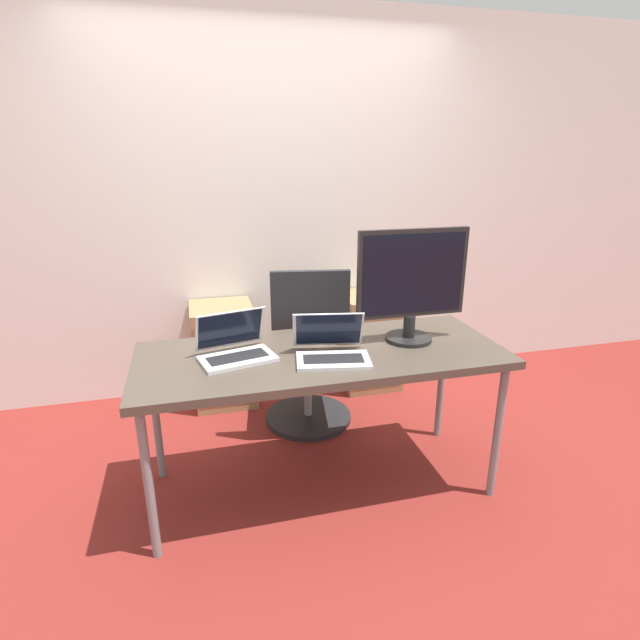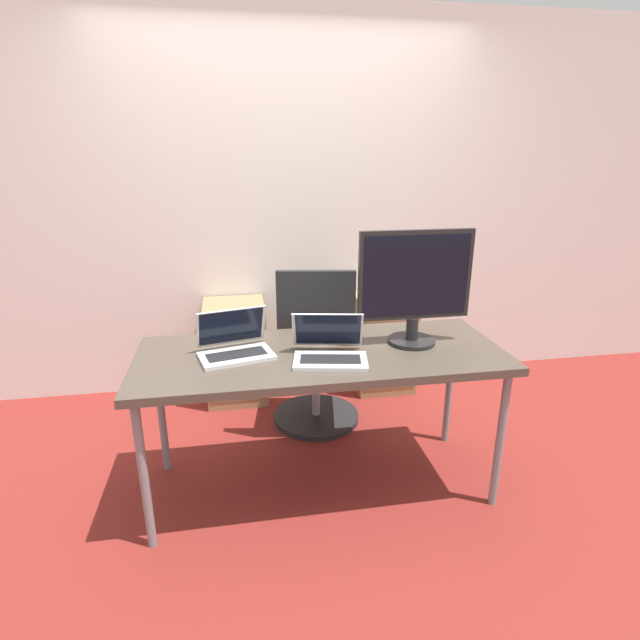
# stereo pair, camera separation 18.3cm
# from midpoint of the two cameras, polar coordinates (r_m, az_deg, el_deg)

# --- Properties ---
(ground_plane) EXTENTS (14.00, 14.00, 0.00)m
(ground_plane) POSITION_cam_midpoint_polar(r_m,az_deg,el_deg) (2.80, -1.78, -18.28)
(ground_plane) COLOR maroon
(wall_back) EXTENTS (10.00, 0.05, 2.60)m
(wall_back) POSITION_cam_midpoint_polar(r_m,az_deg,el_deg) (3.58, -6.92, 12.49)
(wall_back) COLOR silver
(wall_back) RESTS_ON ground_plane
(desk) EXTENTS (1.77, 0.71, 0.76)m
(desk) POSITION_cam_midpoint_polar(r_m,az_deg,el_deg) (2.43, -1.95, -4.80)
(desk) COLOR #473D33
(desk) RESTS_ON ground_plane
(office_chair) EXTENTS (0.56, 0.59, 1.07)m
(office_chair) POSITION_cam_midpoint_polar(r_m,az_deg,el_deg) (3.12, -3.00, -5.59)
(office_chair) COLOR #232326
(office_chair) RESTS_ON ground_plane
(cabinet_left) EXTENTS (0.41, 0.42, 0.70)m
(cabinet_left) POSITION_cam_midpoint_polar(r_m,az_deg,el_deg) (3.54, -12.41, -3.84)
(cabinet_left) COLOR #99754C
(cabinet_left) RESTS_ON ground_plane
(cabinet_right) EXTENTS (0.41, 0.42, 0.70)m
(cabinet_right) POSITION_cam_midpoint_polar(r_m,az_deg,el_deg) (3.72, 4.20, -2.32)
(cabinet_right) COLOR #99754C
(cabinet_right) RESTS_ON ground_plane
(laptop_left) EXTENTS (0.37, 0.34, 0.20)m
(laptop_left) POSITION_cam_midpoint_polar(r_m,az_deg,el_deg) (2.32, -0.94, -3.45)
(laptop_left) COLOR silver
(laptop_left) RESTS_ON desk
(laptop_right) EXTENTS (0.38, 0.34, 0.21)m
(laptop_right) POSITION_cam_midpoint_polar(r_m,az_deg,el_deg) (2.38, -11.86, -3.21)
(laptop_right) COLOR silver
(laptop_right) RESTS_ON desk
(monitor) EXTENTS (0.57, 0.24, 0.57)m
(monitor) POSITION_cam_midpoint_polar(r_m,az_deg,el_deg) (2.49, 8.39, 4.11)
(monitor) COLOR black
(monitor) RESTS_ON desk
(coffee_cup_white) EXTENTS (0.08, 0.08, 0.09)m
(coffee_cup_white) POSITION_cam_midpoint_polar(r_m,az_deg,el_deg) (2.51, -2.16, -1.67)
(coffee_cup_white) COLOR white
(coffee_cup_white) RESTS_ON desk
(coffee_cup_brown) EXTENTS (0.08, 0.08, 0.12)m
(coffee_cup_brown) POSITION_cam_midpoint_polar(r_m,az_deg,el_deg) (2.50, 0.28, -1.29)
(coffee_cup_brown) COLOR maroon
(coffee_cup_brown) RESTS_ON desk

